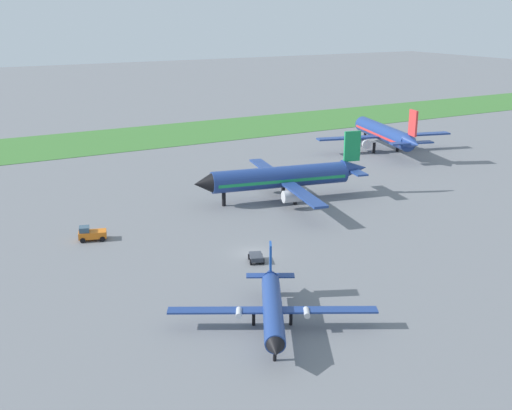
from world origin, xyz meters
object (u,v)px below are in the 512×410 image
at_px(airplane_foreground_turboprop, 273,307).
at_px(airplane_midfield_jet, 284,177).
at_px(airplane_parked_jet_far, 385,134).
at_px(pushback_tug_midfield, 91,234).
at_px(baggage_cart_near_gate, 256,257).

distance_m(airplane_foreground_turboprop, airplane_midfield_jet, 42.09).
distance_m(airplane_parked_jet_far, pushback_tug_midfield, 73.71).
xyz_separation_m(airplane_parked_jet_far, airplane_midfield_jet, (-37.94, -20.42, -0.07)).
bearing_deg(airplane_parked_jet_far, airplane_foreground_turboprop, 147.45).
bearing_deg(airplane_parked_jet_far, pushback_tug_midfield, 123.52).
height_order(airplane_foreground_turboprop, airplane_parked_jet_far, airplane_parked_jet_far).
xyz_separation_m(airplane_foreground_turboprop, baggage_cart_near_gate, (6.56, 15.14, -1.63)).
xyz_separation_m(baggage_cart_near_gate, pushback_tug_midfield, (-15.65, 17.09, 0.34)).
height_order(baggage_cart_near_gate, pushback_tug_midfield, pushback_tug_midfield).
relative_size(airplane_parked_jet_far, baggage_cart_near_gate, 10.53).
bearing_deg(airplane_midfield_jet, baggage_cart_near_gate, 62.28).
bearing_deg(airplane_parked_jet_far, airplane_midfield_jet, 133.15).
xyz_separation_m(airplane_parked_jet_far, baggage_cart_near_gate, (-54.13, -40.65, -3.32)).
bearing_deg(airplane_midfield_jet, airplane_foreground_turboprop, 68.20).
height_order(airplane_foreground_turboprop, baggage_cart_near_gate, airplane_foreground_turboprop).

